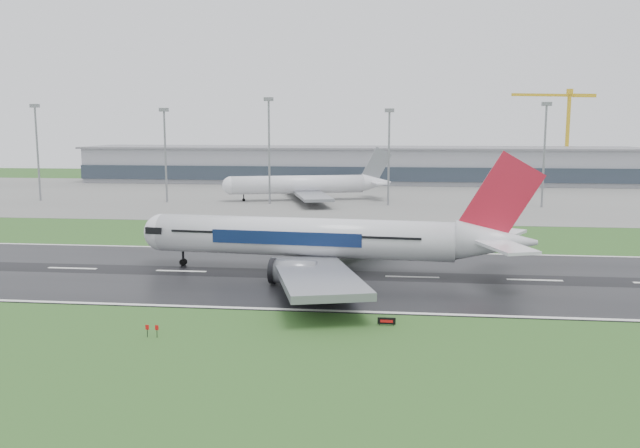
# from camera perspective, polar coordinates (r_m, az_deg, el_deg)

# --- Properties ---
(ground) EXTENTS (520.00, 520.00, 0.00)m
(ground) POSITION_cam_1_polar(r_m,az_deg,el_deg) (113.06, -2.23, -4.39)
(ground) COLOR #254F1D
(ground) RESTS_ON ground
(runway) EXTENTS (400.00, 45.00, 0.10)m
(runway) POSITION_cam_1_polar(r_m,az_deg,el_deg) (113.05, -2.23, -4.36)
(runway) COLOR black
(runway) RESTS_ON ground
(apron) EXTENTS (400.00, 130.00, 0.08)m
(apron) POSITION_cam_1_polar(r_m,az_deg,el_deg) (235.86, 2.36, 2.40)
(apron) COLOR slate
(apron) RESTS_ON ground
(terminal) EXTENTS (240.00, 36.00, 15.00)m
(terminal) POSITION_cam_1_polar(r_m,az_deg,el_deg) (294.92, 3.21, 5.09)
(terminal) COLOR gray
(terminal) RESTS_ON ground
(main_airliner) EXTENTS (73.91, 70.95, 20.21)m
(main_airliner) POSITION_cam_1_polar(r_m,az_deg,el_deg) (112.69, 0.89, 0.85)
(main_airliner) COLOR silver
(main_airliner) RESTS_ON runway
(parked_airliner) EXTENTS (71.44, 68.65, 17.21)m
(parked_airliner) POSITION_cam_1_polar(r_m,az_deg,el_deg) (222.77, -1.31, 4.28)
(parked_airliner) COLOR silver
(parked_airliner) RESTS_ON apron
(tower_crane) EXTENTS (40.02, 16.46, 41.47)m
(tower_crane) POSITION_cam_1_polar(r_m,az_deg,el_deg) (318.40, 20.64, 7.20)
(tower_crane) COLOR gold
(tower_crane) RESTS_ON ground
(runway_sign) EXTENTS (2.30, 0.77, 1.04)m
(runway_sign) POSITION_cam_1_polar(r_m,az_deg,el_deg) (85.24, 5.79, -8.40)
(runway_sign) COLOR black
(runway_sign) RESTS_ON ground
(floodmast_0) EXTENTS (0.64, 0.64, 31.05)m
(floodmast_0) POSITION_cam_1_polar(r_m,az_deg,el_deg) (240.51, -23.25, 5.54)
(floodmast_0) COLOR gray
(floodmast_0) RESTS_ON ground
(floodmast_1) EXTENTS (0.64, 0.64, 29.63)m
(floodmast_1) POSITION_cam_1_polar(r_m,az_deg,el_deg) (222.07, -13.23, 5.63)
(floodmast_1) COLOR gray
(floodmast_1) RESTS_ON ground
(floodmast_2) EXTENTS (0.64, 0.64, 32.85)m
(floodmast_2) POSITION_cam_1_polar(r_m,az_deg,el_deg) (212.90, -4.42, 6.14)
(floodmast_2) COLOR gray
(floodmast_2) RESTS_ON ground
(floodmast_3) EXTENTS (0.64, 0.64, 29.25)m
(floodmast_3) POSITION_cam_1_polar(r_m,az_deg,el_deg) (209.19, 5.97, 5.59)
(floodmast_3) COLOR gray
(floodmast_3) RESTS_ON ground
(floodmast_4) EXTENTS (0.64, 0.64, 31.07)m
(floodmast_4) POSITION_cam_1_polar(r_m,az_deg,el_deg) (214.03, 18.83, 5.49)
(floodmast_4) COLOR gray
(floodmast_4) RESTS_ON ground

